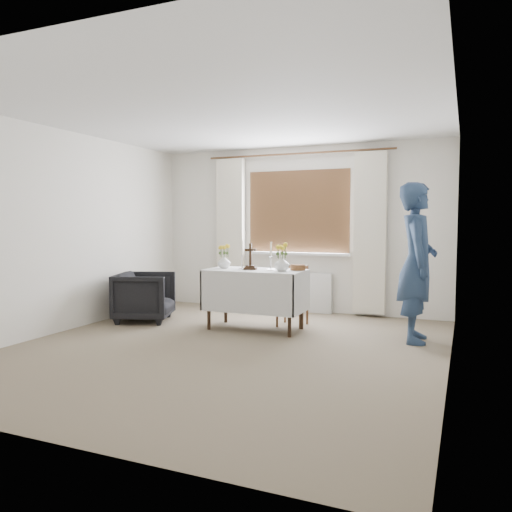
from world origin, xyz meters
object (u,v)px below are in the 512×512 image
Objects in this scene: armchair at (145,297)px; wooden_cross at (250,257)px; flower_vase_right at (282,264)px; person at (417,263)px; wooden_chair at (292,296)px; altar_table at (255,300)px; flower_vase_left at (224,262)px.

wooden_cross reaches higher than armchair.
armchair is 2.05m from flower_vase_right.
person reaches higher than flower_vase_right.
flower_vase_right reaches higher than wooden_chair.
altar_table is 6.64× the size of flower_vase_right.
flower_vase_left is (-0.39, 0.04, -0.08)m from wooden_cross.
flower_vase_right reaches higher than armchair.
person is 5.47× the size of wooden_cross.
wooden_chair is at bearing -95.85° from armchair.
wooden_cross is (1.55, 0.08, 0.59)m from armchair.
person is at bearing -10.15° from wooden_chair.
flower_vase_left is at bearing 175.60° from flower_vase_right.
wooden_cross is (-0.06, -0.02, 0.55)m from altar_table.
person reaches higher than altar_table.
armchair is (-1.97, -0.50, -0.06)m from wooden_chair.
flower_vase_left is 0.83m from flower_vase_right.
armchair is 1.27m from flower_vase_left.
wooden_chair is 0.44× the size of person.
flower_vase_right reaches higher than flower_vase_left.
wooden_cross is 0.44m from flower_vase_right.
armchair is at bearing -173.91° from flower_vase_left.
wooden_cross reaches higher than flower_vase_right.
wooden_cross is at bearing 176.75° from flower_vase_right.
wooden_chair is at bearing 47.71° from altar_table.
flower_vase_left is at bearing 86.09° from person.
wooden_chair is 4.23× the size of flower_vase_right.
flower_vase_right is (0.37, -0.05, 0.47)m from altar_table.
altar_table is 0.60m from flower_vase_right.
flower_vase_right is at bearing -108.42° from armchair.
person is 2.39m from flower_vase_left.
person is at bearing 2.53° from flower_vase_left.
flower_vase_left is at bearing -104.07° from armchair.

